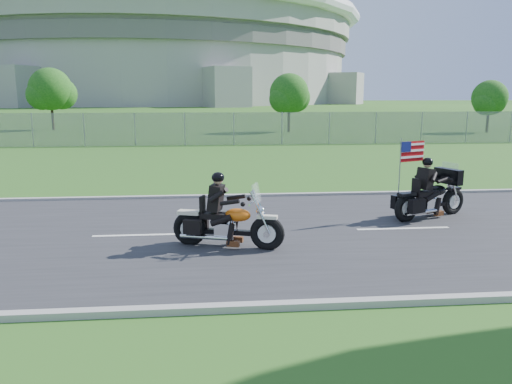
{
  "coord_description": "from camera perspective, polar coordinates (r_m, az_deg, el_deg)",
  "views": [
    {
      "loc": [
        -0.46,
        -10.9,
        3.15
      ],
      "look_at": [
        0.54,
        0.0,
        0.98
      ],
      "focal_mm": 35.0,
      "sensor_mm": 36.0,
      "label": 1
    }
  ],
  "objects": [
    {
      "name": "ground",
      "position": [
        11.36,
        -2.73,
        -4.89
      ],
      "size": [
        420.0,
        420.0,
        0.0
      ],
      "primitive_type": "plane",
      "color": "#214916",
      "rests_on": "ground"
    },
    {
      "name": "road",
      "position": [
        11.35,
        -2.73,
        -4.79
      ],
      "size": [
        120.0,
        8.0,
        0.04
      ],
      "primitive_type": "cube",
      "color": "#28282B",
      "rests_on": "ground"
    },
    {
      "name": "curb_north",
      "position": [
        15.28,
        -3.41,
        -0.5
      ],
      "size": [
        120.0,
        0.18,
        0.12
      ],
      "primitive_type": "cube",
      "color": "#9E9B93",
      "rests_on": "ground"
    },
    {
      "name": "curb_south",
      "position": [
        7.53,
        -1.32,
        -13.07
      ],
      "size": [
        120.0,
        0.18,
        0.12
      ],
      "primitive_type": "cube",
      "color": "#9E9B93",
      "rests_on": "ground"
    },
    {
      "name": "fence",
      "position": [
        31.31,
        -13.67,
        6.98
      ],
      "size": [
        60.0,
        0.03,
        2.0
      ],
      "primitive_type": "cube",
      "color": "gray",
      "rests_on": "ground"
    },
    {
      "name": "stadium",
      "position": [
        182.38,
        -11.79,
        14.91
      ],
      "size": [
        140.4,
        140.4,
        29.2
      ],
      "color": "#A3A099",
      "rests_on": "ground"
    },
    {
      "name": "tree_fence_near",
      "position": [
        41.45,
        3.85,
        10.96
      ],
      "size": [
        3.52,
        3.28,
        4.75
      ],
      "color": "#382316",
      "rests_on": "ground"
    },
    {
      "name": "tree_fence_mid",
      "position": [
        46.92,
        -22.35,
        10.59
      ],
      "size": [
        3.96,
        3.69,
        5.3
      ],
      "color": "#382316",
      "rests_on": "ground"
    },
    {
      "name": "tree_fence_far",
      "position": [
        44.97,
        25.15,
        9.54
      ],
      "size": [
        3.08,
        2.87,
        4.2
      ],
      "color": "#382316",
      "rests_on": "ground"
    },
    {
      "name": "motorcycle_lead",
      "position": [
        10.26,
        -3.46,
        -3.71
      ],
      "size": [
        2.31,
        1.04,
        1.6
      ],
      "rotation": [
        0.0,
        0.0,
        -0.3
      ],
      "color": "black",
      "rests_on": "ground"
    },
    {
      "name": "motorcycle_follow",
      "position": [
        13.38,
        19.31,
        -0.63
      ],
      "size": [
        2.25,
        1.24,
        1.98
      ],
      "rotation": [
        0.0,
        0.0,
        0.4
      ],
      "color": "black",
      "rests_on": "ground"
    }
  ]
}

